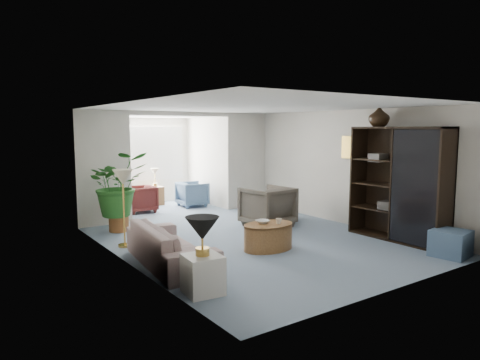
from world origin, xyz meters
TOP-DOWN VIEW (x-y plane):
  - floor at (0.00, 0.00)m, footprint 6.00×6.00m
  - sunroom_floor at (0.00, 4.10)m, footprint 2.60×2.60m
  - back_pier_left at (-1.90, 3.00)m, footprint 1.20×0.12m
  - back_pier_right at (1.90, 3.00)m, footprint 1.20×0.12m
  - back_header at (0.00, 3.00)m, footprint 2.60×0.12m
  - window_pane at (0.00, 5.18)m, footprint 2.20×0.02m
  - window_blinds at (0.00, 5.15)m, footprint 2.20×0.02m
  - framed_picture at (2.46, -0.10)m, footprint 0.04×0.50m
  - sofa at (-1.97, -0.33)m, footprint 1.05×2.19m
  - end_table at (-2.17, -1.68)m, footprint 0.50×0.50m
  - table_lamp at (-2.17, -1.68)m, footprint 0.44×0.44m
  - floor_lamp at (-2.19, 1.07)m, footprint 0.36×0.36m
  - coffee_table at (-0.18, -0.53)m, footprint 1.01×1.01m
  - coffee_bowl at (-0.23, -0.43)m, footprint 0.25×0.25m
  - coffee_cup at (-0.03, -0.63)m, footprint 0.11×0.11m
  - wingback_chair at (0.92, 0.89)m, footprint 1.01×1.04m
  - side_table_dark at (1.62, 1.19)m, footprint 0.64×0.57m
  - entertainment_cabinet at (2.23, -1.41)m, footprint 0.51×1.93m
  - cabinet_urn at (2.23, -0.91)m, footprint 0.40×0.40m
  - ottoman at (2.02, -2.59)m, footprint 0.62×0.62m
  - plant_pot at (-1.87, 2.29)m, footprint 0.40×0.40m
  - house_plant at (-1.87, 2.29)m, footprint 1.19×1.03m
  - sunroom_chair_blue at (0.79, 4.00)m, footprint 0.77×0.75m
  - sunroom_chair_maroon at (-0.71, 4.00)m, footprint 0.78×0.76m
  - sunroom_table at (0.04, 4.75)m, footprint 0.43×0.35m
  - shelf_clutter at (2.18, -1.47)m, footprint 0.30×1.28m

SIDE VIEW (x-z plane):
  - floor at x=0.00m, z-range 0.00..0.00m
  - sunroom_floor at x=0.00m, z-range 0.00..0.00m
  - plant_pot at x=-1.87m, z-range 0.00..0.32m
  - ottoman at x=2.02m, z-range 0.00..0.44m
  - coffee_table at x=-0.18m, z-range 0.00..0.45m
  - end_table at x=-2.17m, z-range 0.00..0.50m
  - sunroom_table at x=0.04m, z-range 0.00..0.51m
  - sofa at x=-1.97m, z-range 0.00..0.62m
  - side_table_dark at x=1.62m, z-range 0.00..0.66m
  - sunroom_chair_blue at x=0.79m, z-range 0.00..0.67m
  - sunroom_chair_maroon at x=-0.71m, z-range 0.00..0.67m
  - wingback_chair at x=0.92m, z-range 0.00..0.87m
  - coffee_bowl at x=-0.23m, z-range 0.45..0.51m
  - coffee_cup at x=-0.03m, z-range 0.45..0.55m
  - table_lamp at x=-2.17m, z-range 0.70..1.00m
  - shelf_clutter at x=2.18m, z-range 0.45..1.51m
  - house_plant at x=-1.87m, z-range 0.32..1.64m
  - entertainment_cabinet at x=2.23m, z-range 0.00..2.14m
  - back_pier_left at x=-1.90m, z-range 0.00..2.50m
  - back_pier_right at x=1.90m, z-range 0.00..2.50m
  - floor_lamp at x=-2.19m, z-range 1.11..1.39m
  - window_pane at x=0.00m, z-range 0.65..2.15m
  - window_blinds at x=0.00m, z-range 0.65..2.15m
  - framed_picture at x=2.46m, z-range 1.50..1.90m
  - cabinet_urn at x=2.23m, z-range 2.14..2.55m
  - back_header at x=0.00m, z-range 2.40..2.50m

